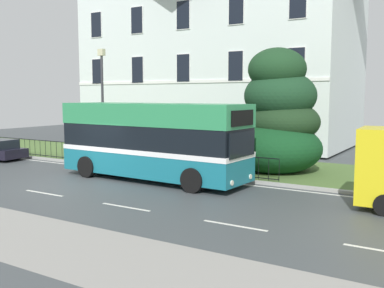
{
  "coord_description": "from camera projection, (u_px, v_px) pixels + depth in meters",
  "views": [
    {
      "loc": [
        13.34,
        -12.82,
        3.67
      ],
      "look_at": [
        2.24,
        5.26,
        1.34
      ],
      "focal_mm": 41.23,
      "sensor_mm": 36.0,
      "label": 1
    }
  ],
  "objects": [
    {
      "name": "street_lamp_post",
      "position": [
        102.0,
        96.0,
        24.09
      ],
      "size": [
        0.36,
        0.24,
        6.07
      ],
      "color": "#333338",
      "rests_on": "ground_plane"
    },
    {
      "name": "single_decker_bus",
      "position": [
        152.0,
        140.0,
        19.09
      ],
      "size": [
        8.85,
        2.85,
        3.34
      ],
      "rotation": [
        0.0,
        0.0,
        -0.04
      ],
      "color": "#176A7C",
      "rests_on": "ground_plane"
    },
    {
      "name": "ground_plane",
      "position": [
        102.0,
        180.0,
        19.32
      ],
      "size": [
        60.0,
        56.0,
        0.18
      ],
      "color": "#404548"
    },
    {
      "name": "iron_verge_railing",
      "position": [
        101.0,
        153.0,
        23.35
      ],
      "size": [
        19.79,
        0.04,
        0.97
      ],
      "color": "black",
      "rests_on": "ground_plane"
    },
    {
      "name": "georgian_townhouse",
      "position": [
        220.0,
        56.0,
        33.99
      ],
      "size": [
        19.93,
        10.66,
        13.07
      ],
      "color": "silver",
      "rests_on": "ground_plane"
    },
    {
      "name": "evergreen_tree",
      "position": [
        278.0,
        120.0,
        20.96
      ],
      "size": [
        4.47,
        4.47,
        5.96
      ],
      "color": "#423328",
      "rests_on": "ground_plane"
    }
  ]
}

